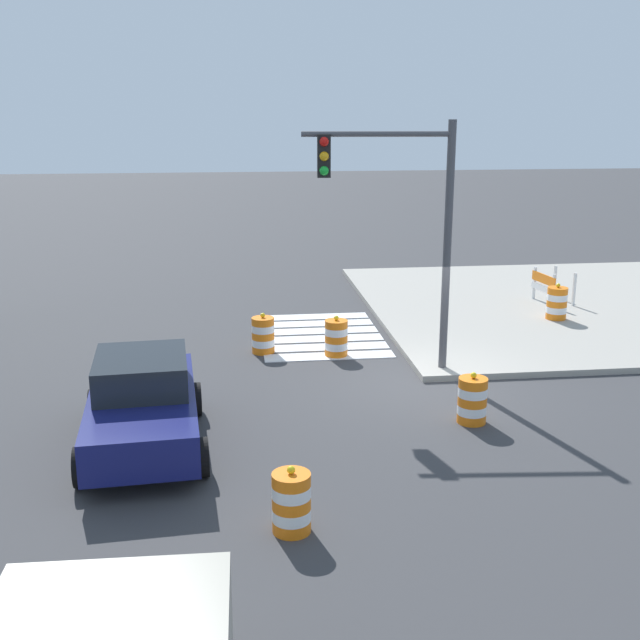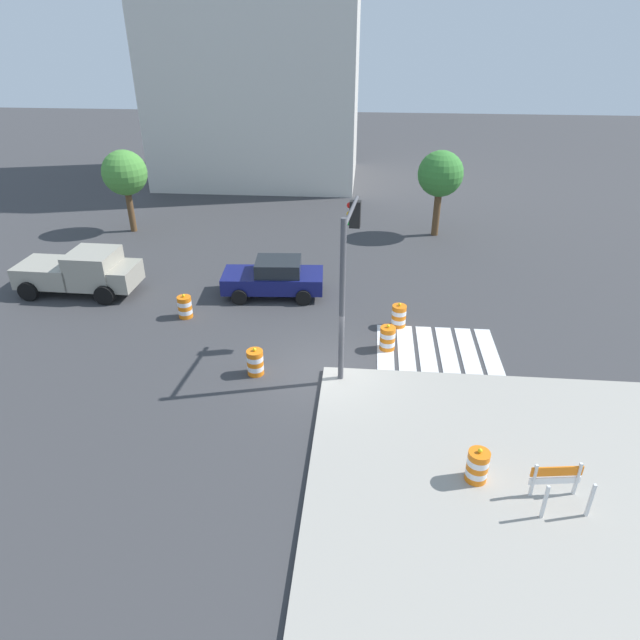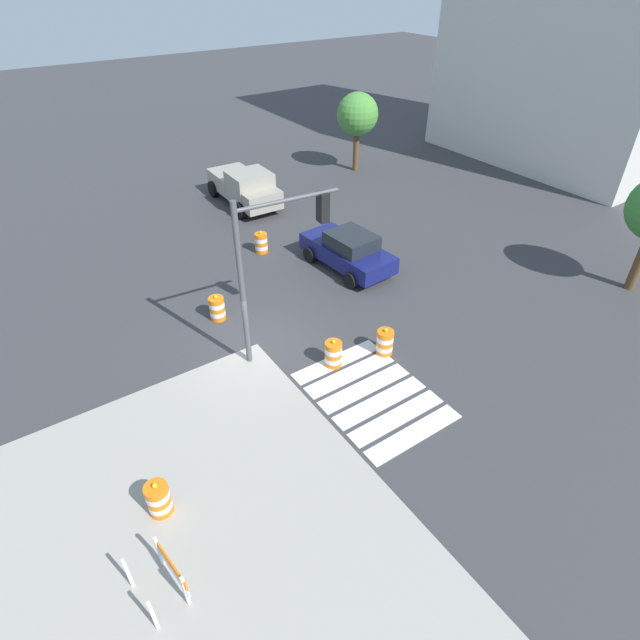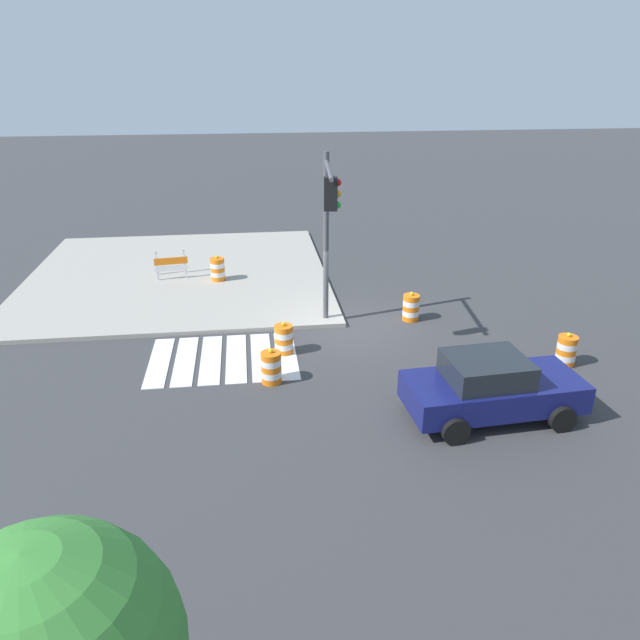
{
  "view_description": "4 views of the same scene",
  "coord_description": "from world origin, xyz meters",
  "views": [
    {
      "loc": [
        -15.9,
        4.22,
        5.87
      ],
      "look_at": [
        -0.1,
        2.31,
        1.55
      ],
      "focal_mm": 43.79,
      "sensor_mm": 36.0,
      "label": 1
    },
    {
      "loc": [
        1.28,
        -15.98,
        10.67
      ],
      "look_at": [
        -0.36,
        2.5,
        0.61
      ],
      "focal_mm": 31.33,
      "sensor_mm": 36.0,
      "label": 2
    },
    {
      "loc": [
        12.36,
        -5.79,
        10.99
      ],
      "look_at": [
        1.6,
        1.5,
        1.51
      ],
      "focal_mm": 28.54,
      "sensor_mm": 36.0,
      "label": 3
    },
    {
      "loc": [
        3.14,
        18.01,
        8.14
      ],
      "look_at": [
        0.98,
        0.83,
        0.68
      ],
      "focal_mm": 33.7,
      "sensor_mm": 36.0,
      "label": 4
    }
  ],
  "objects": [
    {
      "name": "traffic_barrel_crosswalk_end",
      "position": [
        2.65,
        3.39,
        0.45
      ],
      "size": [
        0.56,
        0.56,
        1.02
      ],
      "color": "orange",
      "rests_on": "ground"
    },
    {
      "name": "construction_barricade",
      "position": [
        6.19,
        -5.42,
        0.72
      ],
      "size": [
        1.33,
        0.93,
        1.0
      ],
      "color": "silver",
      "rests_on": "sidewalk_corner"
    },
    {
      "name": "traffic_barrel_median_far",
      "position": [
        -5.9,
        3.42,
        0.45
      ],
      "size": [
        0.56,
        0.56,
        1.02
      ],
      "color": "orange",
      "rests_on": "ground"
    },
    {
      "name": "crosswalk_stripes",
      "position": [
        4.0,
        1.8,
        0.01
      ],
      "size": [
        4.35,
        3.2,
        0.02
      ],
      "color": "silver",
      "rests_on": "ground"
    },
    {
      "name": "traffic_barrel_on_sidewalk",
      "position": [
        4.34,
        -4.92,
        0.6
      ],
      "size": [
        0.56,
        0.56,
        1.02
      ],
      "color": "orange",
      "rests_on": "sidewalk_corner"
    },
    {
      "name": "traffic_barrel_near_corner",
      "position": [
        2.18,
        1.63,
        0.45
      ],
      "size": [
        0.56,
        0.56,
        1.02
      ],
      "color": "orange",
      "rests_on": "ground"
    },
    {
      "name": "sports_car",
      "position": [
        -2.63,
        5.79,
        0.81
      ],
      "size": [
        4.42,
        2.37,
        1.63
      ],
      "color": "navy",
      "rests_on": "ground"
    },
    {
      "name": "traffic_barrel_median_near",
      "position": [
        -2.3,
        -0.38,
        0.45
      ],
      "size": [
        0.56,
        0.56,
        1.02
      ],
      "color": "orange",
      "rests_on": "ground"
    },
    {
      "name": "traffic_light_pole",
      "position": [
        0.69,
        0.53,
        3.91
      ],
      "size": [
        0.54,
        3.28,
        5.5
      ],
      "color": "#4C4C51",
      "rests_on": "sidewalk_corner"
    },
    {
      "name": "ground_plane",
      "position": [
        0.0,
        0.0,
        0.0
      ],
      "size": [
        120.0,
        120.0,
        0.0
      ],
      "primitive_type": "plane",
      "color": "#38383A"
    },
    {
      "name": "sidewalk_corner",
      "position": [
        6.0,
        -6.0,
        0.07
      ],
      "size": [
        12.0,
        12.0,
        0.15
      ],
      "primitive_type": "cube",
      "color": "#9E998E",
      "rests_on": "ground"
    }
  ]
}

